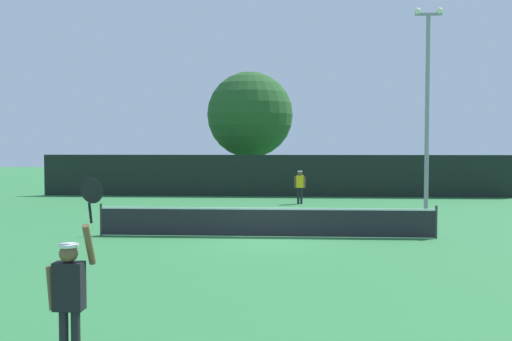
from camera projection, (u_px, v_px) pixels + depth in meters
ground_plane at (266, 237)px, 18.35m from camera, size 120.00×120.00×0.00m
tennis_net at (266, 221)px, 18.33m from camera, size 11.14×0.08×1.07m
perimeter_fence at (276, 176)px, 33.11m from camera, size 28.24×0.12×2.48m
player_serving at (70, 288)px, 7.24m from camera, size 0.68×0.40×2.57m
player_receiving at (300, 184)px, 28.80m from camera, size 0.57×0.25×1.71m
tennis_ball at (247, 227)px, 20.25m from camera, size 0.07×0.07×0.07m
light_pole at (427, 99)px, 23.29m from camera, size 1.18×0.28×8.75m
large_tree at (250, 115)px, 38.25m from camera, size 5.89×5.89×8.10m
parked_car_near at (158, 178)px, 39.17m from camera, size 2.38×4.39×1.69m
parked_car_mid at (420, 177)px, 39.47m from camera, size 2.25×4.35×1.69m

